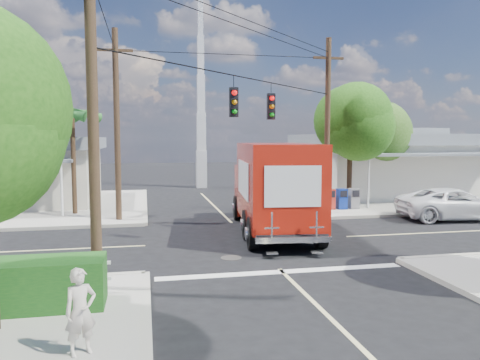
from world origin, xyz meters
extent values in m
plane|color=black|center=(0.00, 0.00, 0.00)|extent=(120.00, 120.00, 0.00)
cube|color=#A9A499|center=(11.00, 11.00, 0.07)|extent=(14.00, 14.00, 0.14)
cube|color=#ABA697|center=(4.00, 11.00, 0.07)|extent=(0.25, 14.00, 0.14)
cube|color=#ABA697|center=(11.00, 4.00, 0.07)|extent=(14.00, 0.25, 0.14)
cube|color=#A9A499|center=(-11.00, 11.00, 0.07)|extent=(14.00, 14.00, 0.14)
cube|color=#ABA697|center=(-4.00, 11.00, 0.07)|extent=(0.25, 14.00, 0.14)
cube|color=beige|center=(0.00, 10.00, 0.01)|extent=(0.12, 12.00, 0.01)
cube|color=beige|center=(10.00, 0.00, 0.01)|extent=(12.00, 0.12, 0.01)
cube|color=silver|center=(0.00, -4.30, 0.01)|extent=(7.50, 0.40, 0.01)
cube|color=silver|center=(12.50, 12.00, 1.84)|extent=(11.00, 8.00, 3.40)
cube|color=gray|center=(12.50, 12.00, 3.89)|extent=(11.80, 8.80, 0.70)
cube|color=gray|center=(12.50, 12.00, 4.39)|extent=(6.05, 4.40, 0.50)
cube|color=gray|center=(12.50, 7.10, 3.04)|extent=(9.90, 1.80, 0.15)
cylinder|color=silver|center=(8.10, 6.30, 1.59)|extent=(0.12, 0.12, 2.90)
cube|color=beige|center=(-12.00, 12.50, 1.74)|extent=(10.00, 8.00, 3.20)
cube|color=gray|center=(-12.00, 12.50, 3.69)|extent=(10.80, 8.80, 0.70)
cube|color=gray|center=(-12.00, 12.50, 4.19)|extent=(5.50, 4.40, 0.50)
cylinder|color=silver|center=(-8.00, 6.80, 1.49)|extent=(0.12, 0.12, 2.70)
cube|color=silver|center=(0.50, 20.00, 1.50)|extent=(0.80, 0.80, 3.00)
cube|color=silver|center=(0.50, 20.00, 4.50)|extent=(0.70, 0.70, 3.00)
cube|color=silver|center=(0.50, 20.00, 7.50)|extent=(0.60, 0.60, 3.00)
cube|color=silver|center=(0.50, 20.00, 10.50)|extent=(0.50, 0.50, 3.00)
cube|color=silver|center=(0.50, 20.00, 13.50)|extent=(0.40, 0.40, 3.00)
cylinder|color=#422D1C|center=(7.20, 6.80, 2.19)|extent=(0.28, 0.28, 4.10)
sphere|color=#1C4B10|center=(7.20, 6.80, 4.75)|extent=(4.10, 4.10, 4.10)
sphere|color=#1C4B10|center=(6.80, 7.00, 5.00)|extent=(3.33, 3.33, 3.33)
sphere|color=#1C4B10|center=(7.55, 6.50, 4.62)|extent=(3.58, 3.58, 3.58)
cylinder|color=#422D1C|center=(9.80, 9.00, 1.93)|extent=(0.28, 0.28, 3.58)
sphere|color=#2B5715|center=(9.80, 9.00, 4.17)|extent=(3.58, 3.58, 3.58)
sphere|color=#2B5715|center=(9.40, 9.20, 4.40)|extent=(2.91, 2.91, 2.91)
sphere|color=#2B5715|center=(10.15, 8.70, 4.06)|extent=(3.14, 3.14, 3.14)
cylinder|color=#422D1C|center=(-7.50, 7.50, 2.64)|extent=(0.24, 0.24, 5.00)
cone|color=#266926|center=(-6.60, 7.50, 5.24)|extent=(0.50, 2.06, 0.98)
cone|color=#266926|center=(-6.94, 8.20, 5.24)|extent=(1.92, 1.68, 0.98)
cone|color=#266926|center=(-7.70, 8.38, 5.24)|extent=(2.12, 0.95, 0.98)
cone|color=#266926|center=(-8.31, 7.89, 5.24)|extent=(1.34, 2.07, 0.98)
cone|color=#266926|center=(-8.31, 7.11, 5.24)|extent=(1.34, 2.07, 0.98)
cone|color=#266926|center=(-7.70, 6.62, 5.24)|extent=(2.12, 0.95, 0.98)
cone|color=#266926|center=(-6.94, 6.80, 5.24)|extent=(1.92, 1.68, 0.98)
cylinder|color=#422D1C|center=(-9.50, 9.00, 2.44)|extent=(0.24, 0.24, 4.60)
cone|color=#266926|center=(-8.60, 9.00, 4.84)|extent=(0.50, 2.06, 0.98)
cone|color=#266926|center=(-8.94, 9.70, 4.84)|extent=(1.92, 1.68, 0.98)
cone|color=#266926|center=(-9.70, 9.88, 4.84)|extent=(2.12, 0.95, 0.98)
cone|color=#266926|center=(-10.31, 9.39, 4.84)|extent=(1.34, 2.07, 0.98)
cone|color=#266926|center=(-10.31, 8.61, 4.84)|extent=(1.34, 2.07, 0.98)
cone|color=#266926|center=(-9.70, 8.12, 4.84)|extent=(2.12, 0.95, 0.98)
cone|color=#266926|center=(-8.94, 8.30, 4.84)|extent=(1.92, 1.68, 0.98)
cylinder|color=#473321|center=(-5.20, -5.20, 4.50)|extent=(0.28, 0.28, 9.00)
cylinder|color=#473321|center=(5.20, 5.20, 4.50)|extent=(0.28, 0.28, 9.00)
cube|color=#473321|center=(5.20, 5.20, 8.00)|extent=(1.60, 0.12, 0.12)
cylinder|color=#473321|center=(-5.20, 5.20, 4.50)|extent=(0.28, 0.28, 9.00)
cube|color=#473321|center=(-5.20, 5.20, 8.00)|extent=(1.60, 0.12, 0.12)
cylinder|color=black|center=(0.00, 0.00, 6.20)|extent=(10.43, 10.43, 0.04)
cube|color=black|center=(-0.80, -0.80, 5.25)|extent=(0.30, 0.24, 1.05)
sphere|color=red|center=(-0.80, -0.94, 5.58)|extent=(0.20, 0.20, 0.20)
cube|color=black|center=(1.10, 1.10, 5.25)|extent=(0.30, 0.24, 1.05)
sphere|color=red|center=(1.10, 0.96, 5.58)|extent=(0.20, 0.20, 0.20)
cube|color=silver|center=(-5.00, -5.60, 0.64)|extent=(0.09, 0.06, 1.00)
cube|color=#AC281D|center=(5.80, 6.20, 0.69)|extent=(0.50, 0.50, 1.10)
cube|color=navy|center=(6.50, 6.20, 0.69)|extent=(0.50, 0.50, 1.10)
cube|color=slate|center=(7.20, 6.20, 0.69)|extent=(0.50, 0.50, 1.10)
cube|color=black|center=(1.33, 1.56, 0.59)|extent=(3.37, 8.59, 0.27)
cube|color=#B11A0D|center=(1.69, 4.82, 1.45)|extent=(2.76, 2.09, 2.36)
cube|color=black|center=(1.77, 5.56, 1.88)|extent=(2.27, 0.51, 1.02)
cube|color=silver|center=(1.80, 5.78, 0.70)|extent=(2.47, 0.40, 0.38)
cube|color=#B11A0D|center=(1.23, 0.60, 2.20)|extent=(3.35, 6.48, 3.11)
cube|color=white|center=(2.58, 0.45, 2.36)|extent=(0.44, 3.84, 1.40)
cube|color=white|center=(-0.13, 0.75, 2.36)|extent=(0.44, 3.84, 1.40)
cube|color=white|center=(0.89, -2.51, 2.36)|extent=(1.92, 0.23, 1.40)
cube|color=silver|center=(0.87, -2.65, 0.59)|extent=(2.59, 0.55, 0.19)
cube|color=silver|center=(0.11, -2.71, 1.02)|extent=(0.49, 0.12, 1.07)
cube|color=silver|center=(1.60, -2.87, 1.02)|extent=(0.49, 0.12, 1.07)
cylinder|color=black|center=(0.45, 4.79, 0.59)|extent=(0.47, 1.21, 1.18)
cylinder|color=black|center=(2.90, 4.52, 0.59)|extent=(0.47, 1.21, 1.18)
cylinder|color=black|center=(-0.23, -1.40, 0.59)|extent=(0.47, 1.21, 1.18)
cylinder|color=black|center=(2.22, -1.67, 0.59)|extent=(0.47, 1.21, 1.18)
imported|color=silver|center=(10.88, 2.70, 0.76)|extent=(5.74, 3.12, 1.53)
imported|color=beige|center=(-5.12, -8.97, 0.92)|extent=(0.67, 0.59, 1.55)
camera|label=1|loc=(-3.95, -17.38, 3.96)|focal=35.00mm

